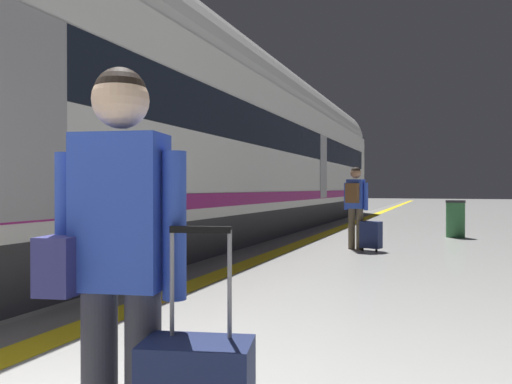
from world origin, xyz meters
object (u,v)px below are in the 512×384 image
at_px(suitcase_near, 371,235).
at_px(high_speed_train, 179,125).
at_px(waste_bin, 455,219).
at_px(passenger_near, 355,200).
at_px(traveller_foreground, 117,253).

bearing_deg(suitcase_near, high_speed_train, -169.65).
bearing_deg(waste_bin, high_speed_train, -142.40).
relative_size(passenger_near, waste_bin, 1.78).
relative_size(high_speed_train, traveller_foreground, 21.05).
xyz_separation_m(traveller_foreground, suitcase_near, (-0.14, 8.09, -0.65)).
distance_m(traveller_foreground, passenger_near, 8.26).
height_order(suitcase_near, waste_bin, waste_bin).
bearing_deg(suitcase_near, passenger_near, 155.34).
relative_size(high_speed_train, suitcase_near, 61.41).
distance_m(suitcase_near, waste_bin, 3.78).
bearing_deg(passenger_near, traveller_foreground, -86.77).
distance_m(traveller_foreground, waste_bin, 11.63).
relative_size(traveller_foreground, suitcase_near, 2.92).
distance_m(passenger_near, waste_bin, 3.83).
bearing_deg(waste_bin, suitcase_near, -114.57).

